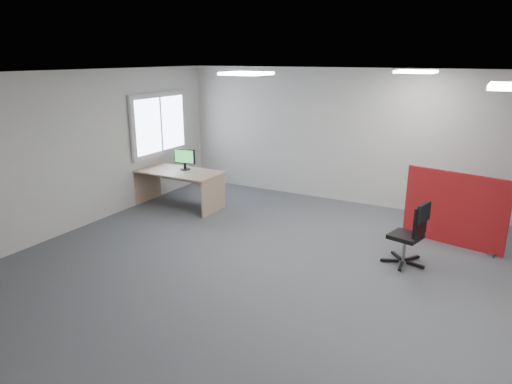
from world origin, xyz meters
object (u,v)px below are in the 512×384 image
at_px(second_desk, 180,179).
at_px(red_divider, 454,210).
at_px(monitor_second, 185,158).
at_px(office_chair, 413,230).

bearing_deg(second_desk, red_divider, 5.49).
distance_m(second_desk, monitor_second, 0.42).
bearing_deg(red_divider, office_chair, -98.45).
bearing_deg(office_chair, monitor_second, -174.97).
xyz_separation_m(red_divider, office_chair, (-0.43, -1.12, -0.04)).
bearing_deg(office_chair, red_divider, 83.71).
xyz_separation_m(second_desk, office_chair, (4.61, -0.64, -0.02)).
relative_size(second_desk, office_chair, 1.80).
height_order(red_divider, second_desk, red_divider).
distance_m(red_divider, monitor_second, 5.02).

